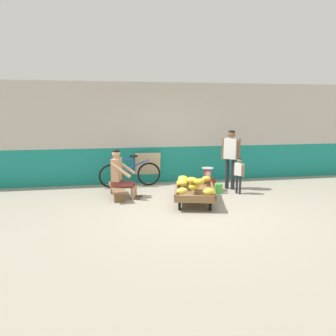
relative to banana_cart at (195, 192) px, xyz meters
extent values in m
plane|color=gray|center=(-0.18, -0.55, -0.24)|extent=(80.00, 80.00, 0.00)
cube|color=#19847A|center=(-0.18, 2.24, 0.27)|extent=(16.00, 0.30, 1.01)
cube|color=#B7B2A8|center=(-0.18, 2.24, 1.65)|extent=(16.00, 0.30, 1.77)
cube|color=brown|center=(0.00, 0.00, -0.01)|extent=(1.16, 1.60, 0.05)
cube|color=brown|center=(-0.39, 0.10, 0.07)|extent=(0.39, 1.41, 0.10)
cube|color=brown|center=(0.39, -0.10, 0.07)|extent=(0.39, 1.41, 0.10)
cube|color=brown|center=(0.17, 0.68, 0.07)|extent=(0.82, 0.24, 0.10)
cube|color=brown|center=(-0.17, -0.68, 0.07)|extent=(0.82, 0.24, 0.10)
cylinder|color=black|center=(-0.18, 0.57, -0.15)|extent=(0.09, 0.19, 0.18)
cylinder|color=black|center=(0.43, 0.41, -0.15)|extent=(0.09, 0.19, 0.18)
cylinder|color=black|center=(-0.43, -0.41, -0.15)|extent=(0.09, 0.19, 0.18)
cylinder|color=black|center=(0.18, -0.57, -0.15)|extent=(0.09, 0.19, 0.18)
ellipsoid|color=gold|center=(0.41, 0.48, 0.18)|extent=(0.29, 0.25, 0.13)
ellipsoid|color=yellow|center=(-0.02, -0.08, 0.18)|extent=(0.28, 0.24, 0.13)
ellipsoid|color=yellow|center=(-0.20, 0.29, 0.18)|extent=(0.30, 0.29, 0.13)
ellipsoid|color=yellow|center=(-0.40, -0.51, 0.18)|extent=(0.28, 0.23, 0.13)
ellipsoid|color=yellow|center=(-0.12, 0.63, 0.18)|extent=(0.24, 0.18, 0.13)
ellipsoid|color=yellow|center=(-0.16, 0.45, 0.18)|extent=(0.26, 0.21, 0.13)
ellipsoid|color=gold|center=(0.12, -0.64, 0.18)|extent=(0.26, 0.21, 0.13)
ellipsoid|color=yellow|center=(-0.07, -0.22, 0.18)|extent=(0.26, 0.21, 0.13)
ellipsoid|color=yellow|center=(0.02, 0.09, 0.18)|extent=(0.28, 0.24, 0.13)
ellipsoid|color=yellow|center=(-0.26, 0.15, 0.18)|extent=(0.30, 0.27, 0.13)
ellipsoid|color=gold|center=(-0.13, -0.20, 0.32)|extent=(0.30, 0.28, 0.13)
ellipsoid|color=gold|center=(-0.11, -0.13, 0.31)|extent=(0.25, 0.19, 0.13)
ellipsoid|color=gold|center=(0.02, -0.31, 0.31)|extent=(0.27, 0.23, 0.13)
ellipsoid|color=gold|center=(-0.09, -0.14, 0.31)|extent=(0.30, 0.29, 0.13)
cube|color=brown|center=(-1.69, 0.72, 0.00)|extent=(0.42, 1.13, 0.05)
cube|color=brown|center=(-1.73, 1.11, -0.13)|extent=(0.25, 0.11, 0.22)
cube|color=brown|center=(-1.65, 0.34, -0.13)|extent=(0.25, 0.11, 0.22)
cylinder|color=tan|center=(-1.28, 0.69, -0.11)|extent=(0.10, 0.10, 0.27)
cube|color=#4C3D2D|center=(-1.22, 0.67, -0.22)|extent=(0.24, 0.15, 0.04)
cylinder|color=brown|center=(-1.47, 0.75, 0.08)|extent=(0.42, 0.24, 0.13)
cylinder|color=tan|center=(-1.33, 0.52, -0.11)|extent=(0.10, 0.10, 0.27)
cube|color=#4C3D2D|center=(-1.27, 0.50, -0.22)|extent=(0.24, 0.15, 0.04)
cylinder|color=brown|center=(-1.52, 0.58, 0.08)|extent=(0.42, 0.24, 0.13)
cube|color=brown|center=(-1.69, 0.72, 0.10)|extent=(0.29, 0.33, 0.14)
cube|color=tan|center=(-1.69, 0.72, 0.43)|extent=(0.27, 0.36, 0.52)
cylinder|color=tan|center=(-1.47, 0.87, 0.46)|extent=(0.47, 0.21, 0.36)
cylinder|color=tan|center=(-1.59, 0.48, 0.46)|extent=(0.47, 0.21, 0.36)
sphere|color=tan|center=(-1.69, 0.72, 0.80)|extent=(0.19, 0.19, 0.19)
ellipsoid|color=black|center=(-1.69, 0.72, 0.86)|extent=(0.17, 0.17, 0.09)
cube|color=red|center=(0.60, 0.97, -0.09)|extent=(0.36, 0.28, 0.30)
cylinder|color=#28282D|center=(0.60, 0.97, 0.07)|extent=(0.20, 0.20, 0.03)
cube|color=#C6384C|center=(0.60, 0.97, 0.21)|extent=(0.16, 0.10, 0.24)
cylinder|color=white|center=(0.60, 0.92, 0.21)|extent=(0.13, 0.01, 0.13)
cylinder|color=#B2B5BA|center=(0.60, 0.97, 0.34)|extent=(0.30, 0.30, 0.01)
torus|color=black|center=(-1.83, 1.66, 0.08)|extent=(0.64, 0.11, 0.64)
torus|color=black|center=(-0.81, 1.76, 0.08)|extent=(0.64, 0.11, 0.64)
cylinder|color=#234299|center=(-1.32, 1.71, 0.28)|extent=(1.03, 0.13, 0.43)
cylinder|color=#234299|center=(-1.22, 1.72, 0.32)|extent=(0.04, 0.04, 0.48)
cylinder|color=#234299|center=(-1.53, 1.69, 0.52)|extent=(0.62, 0.09, 0.12)
cube|color=black|center=(-1.22, 1.72, 0.59)|extent=(0.21, 0.12, 0.05)
cylinder|color=black|center=(-1.83, 1.66, 0.54)|extent=(0.07, 0.48, 0.03)
cube|color=#C6B289|center=(-0.81, 2.05, 0.20)|extent=(0.70, 0.25, 0.88)
cylinder|color=#232328|center=(1.28, 0.97, 0.16)|extent=(0.10, 0.10, 0.80)
cylinder|color=#232328|center=(1.16, 1.08, 0.16)|extent=(0.10, 0.10, 0.80)
cube|color=silver|center=(1.22, 1.03, 0.82)|extent=(0.37, 0.36, 0.52)
cylinder|color=brown|center=(1.38, 0.89, 0.80)|extent=(0.07, 0.07, 0.56)
cylinder|color=brown|center=(1.07, 1.17, 0.80)|extent=(0.07, 0.07, 0.56)
sphere|color=brown|center=(1.22, 1.03, 1.19)|extent=(0.19, 0.19, 0.19)
ellipsoid|color=black|center=(1.22, 1.03, 1.25)|extent=(0.17, 0.17, 0.09)
cylinder|color=#232328|center=(1.28, 0.50, -0.01)|extent=(0.06, 0.06, 0.46)
cylinder|color=#232328|center=(1.23, 0.57, -0.01)|extent=(0.06, 0.06, 0.46)
cube|color=silver|center=(1.26, 0.53, 0.37)|extent=(0.20, 0.22, 0.30)
cylinder|color=#9E704C|center=(1.33, 0.43, 0.36)|extent=(0.04, 0.04, 0.32)
cylinder|color=#9E704C|center=(1.19, 0.63, 0.36)|extent=(0.04, 0.04, 0.32)
sphere|color=#9E704C|center=(1.26, 0.53, 0.60)|extent=(0.11, 0.11, 0.11)
ellipsoid|color=black|center=(1.26, 0.53, 0.63)|extent=(0.10, 0.10, 0.05)
cube|color=green|center=(0.79, 0.66, -0.12)|extent=(0.18, 0.12, 0.24)
camera|label=1|loc=(-1.74, -6.40, 1.80)|focal=32.94mm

